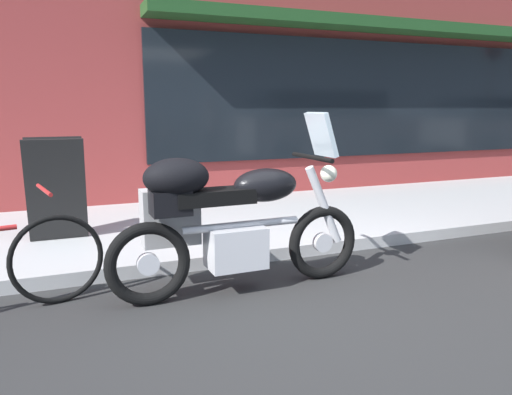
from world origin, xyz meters
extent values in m
plane|color=#292929|center=(0.00, 0.00, 0.00)|extent=(80.00, 80.00, 0.00)
torus|color=black|center=(0.37, 0.63, 0.31)|extent=(0.63, 0.10, 0.62)
cylinder|color=silver|center=(0.37, 0.63, 0.31)|extent=(0.16, 0.06, 0.16)
torus|color=black|center=(-1.08, 0.61, 0.31)|extent=(0.63, 0.10, 0.62)
cylinder|color=silver|center=(-1.08, 0.61, 0.31)|extent=(0.16, 0.06, 0.16)
cube|color=silver|center=(-0.41, 0.62, 0.36)|extent=(0.45, 0.31, 0.32)
cylinder|color=silver|center=(-0.36, 0.62, 0.53)|extent=(0.95, 0.08, 0.06)
ellipsoid|color=black|center=(-0.16, 0.62, 0.83)|extent=(0.52, 0.29, 0.26)
cube|color=black|center=(-0.58, 0.62, 0.77)|extent=(0.60, 0.25, 0.11)
cube|color=black|center=(-0.91, 0.61, 0.75)|extent=(0.28, 0.22, 0.18)
cylinder|color=silver|center=(0.37, 0.63, 0.63)|extent=(0.35, 0.08, 0.67)
cylinder|color=black|center=(0.25, 0.63, 1.03)|extent=(0.05, 0.62, 0.04)
cube|color=silver|center=(0.33, 0.63, 1.21)|extent=(0.15, 0.32, 0.35)
sphere|color=#EAEACC|center=(0.41, 0.63, 0.89)|extent=(0.14, 0.14, 0.14)
cube|color=#B0B0B0|center=(-0.86, 0.85, 0.59)|extent=(0.44, 0.21, 0.44)
cube|color=black|center=(-0.86, 0.96, 0.59)|extent=(0.37, 0.02, 0.03)
ellipsoid|color=black|center=(-0.86, 0.61, 0.93)|extent=(0.49, 0.33, 0.28)
torus|color=black|center=(-1.69, 0.90, 0.33)|extent=(0.66, 0.17, 0.67)
cylinder|color=#B22323|center=(-1.74, 0.89, 0.85)|extent=(0.12, 0.48, 0.03)
cube|color=black|center=(-1.68, 2.24, 0.63)|extent=(0.55, 0.21, 1.01)
cube|color=black|center=(-1.68, 2.46, 0.63)|extent=(0.55, 0.21, 1.01)
camera|label=1|loc=(-1.61, -2.79, 1.43)|focal=34.03mm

